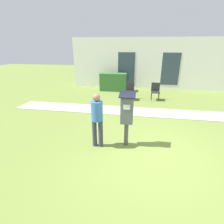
# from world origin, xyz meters

# --- Properties ---
(ground_plane) EXTENTS (40.00, 40.00, 0.00)m
(ground_plane) POSITION_xyz_m (0.00, 0.00, 0.00)
(ground_plane) COLOR olive
(sidewalk) EXTENTS (12.00, 1.10, 0.02)m
(sidewalk) POSITION_xyz_m (0.00, 3.18, 0.01)
(sidewalk) COLOR #A3A099
(sidewalk) RESTS_ON ground
(building_facade) EXTENTS (10.00, 0.26, 3.20)m
(building_facade) POSITION_xyz_m (0.00, 7.77, 1.60)
(building_facade) COLOR white
(building_facade) RESTS_ON ground
(parking_meter) EXTENTS (0.44, 0.31, 1.59)m
(parking_meter) POSITION_xyz_m (-0.69, 0.41, 1.02)
(parking_meter) COLOR #4C4C4C
(parking_meter) RESTS_ON ground
(person_standing) EXTENTS (0.32, 0.32, 1.58)m
(person_standing) POSITION_xyz_m (-1.49, 0.21, 0.93)
(person_standing) COLOR #333851
(person_standing) RESTS_ON ground
(outdoor_chair_left) EXTENTS (0.44, 0.44, 0.90)m
(outdoor_chair_left) POSITION_xyz_m (-0.94, 5.00, 0.53)
(outdoor_chair_left) COLOR #262628
(outdoor_chair_left) RESTS_ON ground
(outdoor_chair_middle) EXTENTS (0.44, 0.44, 0.90)m
(outdoor_chair_middle) POSITION_xyz_m (0.40, 5.16, 0.53)
(outdoor_chair_middle) COLOR #262628
(outdoor_chair_middle) RESTS_ON ground
(hedge_row) EXTENTS (1.64, 0.60, 1.10)m
(hedge_row) POSITION_xyz_m (-2.12, 6.70, 0.55)
(hedge_row) COLOR #33662D
(hedge_row) RESTS_ON ground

